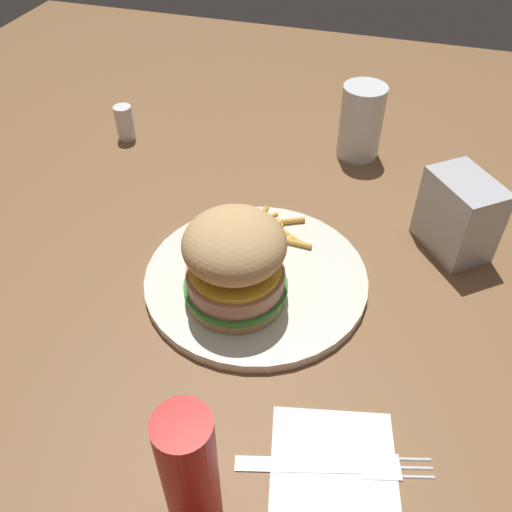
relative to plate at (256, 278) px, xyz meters
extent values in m
plane|color=brown|center=(0.01, 0.00, -0.01)|extent=(1.60, 1.60, 0.00)
cylinder|color=silver|center=(0.00, 0.00, 0.00)|extent=(0.26, 0.26, 0.01)
cylinder|color=tan|center=(-0.01, -0.04, 0.01)|extent=(0.11, 0.11, 0.01)
cylinder|color=#387F2D|center=(-0.01, -0.04, 0.02)|extent=(0.11, 0.11, 0.01)
cylinder|color=tan|center=(-0.01, -0.04, 0.04)|extent=(0.11, 0.11, 0.02)
cylinder|color=yellow|center=(-0.01, -0.04, 0.05)|extent=(0.10, 0.10, 0.01)
ellipsoid|color=tan|center=(-0.01, -0.04, 0.09)|extent=(0.11, 0.11, 0.06)
cylinder|color=gold|center=(0.00, 0.09, 0.01)|extent=(0.07, 0.04, 0.01)
cylinder|color=#E5B251|center=(0.00, 0.06, 0.01)|extent=(0.06, 0.04, 0.01)
cylinder|color=gold|center=(0.02, 0.07, 0.01)|extent=(0.07, 0.01, 0.01)
cylinder|color=#E5B251|center=(-0.02, 0.09, 0.01)|extent=(0.05, 0.03, 0.01)
cylinder|color=gold|center=(0.01, 0.08, 0.01)|extent=(0.06, 0.04, 0.01)
cylinder|color=gold|center=(-0.01, 0.07, 0.01)|extent=(0.05, 0.05, 0.01)
cylinder|color=#E5B251|center=(-0.02, 0.10, 0.01)|extent=(0.05, 0.01, 0.01)
cylinder|color=#E5B251|center=(-0.02, 0.05, 0.01)|extent=(0.01, 0.07, 0.01)
cylinder|color=gold|center=(0.00, 0.05, 0.02)|extent=(0.02, 0.08, 0.01)
cylinder|color=gold|center=(-0.02, 0.09, 0.01)|extent=(0.07, 0.04, 0.01)
cylinder|color=gold|center=(-0.02, 0.08, 0.02)|extent=(0.04, 0.05, 0.01)
cylinder|color=gold|center=(-0.02, 0.09, 0.02)|extent=(0.01, 0.05, 0.01)
cube|color=white|center=(0.13, -0.20, -0.01)|extent=(0.13, 0.13, 0.00)
cube|color=silver|center=(0.10, -0.20, 0.00)|extent=(0.11, 0.04, 0.00)
cube|color=silver|center=(0.17, -0.19, 0.00)|extent=(0.04, 0.03, 0.00)
cylinder|color=silver|center=(0.20, -0.18, 0.00)|extent=(0.03, 0.01, 0.00)
cylinder|color=silver|center=(0.20, -0.18, 0.00)|extent=(0.03, 0.01, 0.00)
cylinder|color=silver|center=(0.20, -0.17, 0.00)|extent=(0.03, 0.01, 0.00)
cylinder|color=silver|center=(0.07, 0.31, 0.05)|extent=(0.06, 0.06, 0.11)
cylinder|color=silver|center=(0.07, 0.31, 0.04)|extent=(0.06, 0.06, 0.09)
cube|color=#B7BABF|center=(0.22, 0.13, 0.04)|extent=(0.10, 0.11, 0.10)
cylinder|color=#B21914|center=(0.03, -0.26, 0.06)|extent=(0.04, 0.04, 0.13)
cylinder|color=white|center=(-0.30, 0.25, 0.02)|extent=(0.03, 0.03, 0.06)
camera|label=1|loc=(0.13, -0.43, 0.45)|focal=38.20mm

